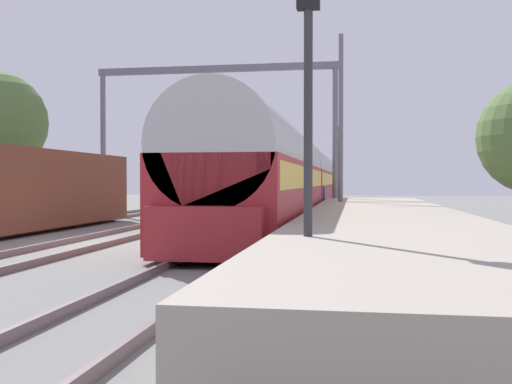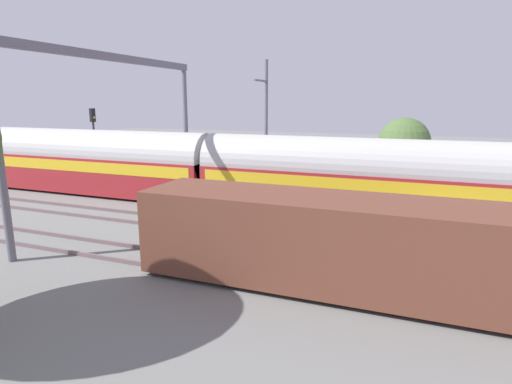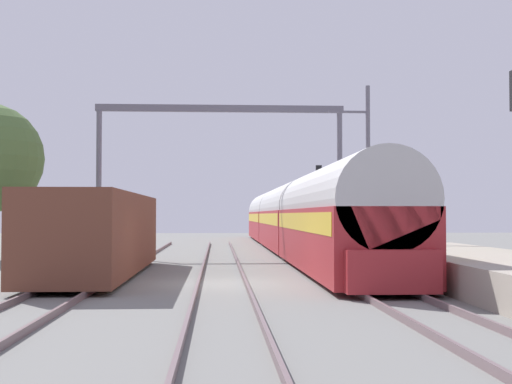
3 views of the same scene
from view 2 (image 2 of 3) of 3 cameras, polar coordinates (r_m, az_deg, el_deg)
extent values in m
plane|color=slate|center=(17.53, 24.27, -7.92)|extent=(120.00, 120.00, 0.00)
cube|color=#6B575A|center=(12.90, 25.29, -14.89)|extent=(0.08, 60.00, 0.16)
cube|color=#6B575A|center=(14.20, 24.93, -12.34)|extent=(0.08, 60.00, 0.16)
cube|color=#6B575A|center=(16.83, 24.40, -8.47)|extent=(0.08, 60.00, 0.16)
cube|color=#6B575A|center=(18.19, 24.20, -6.93)|extent=(0.08, 60.00, 0.16)
cube|color=#6B575A|center=(20.89, 23.87, -4.50)|extent=(0.08, 60.00, 0.16)
cube|color=#6B575A|center=(22.27, 23.74, -3.49)|extent=(0.08, 60.00, 0.16)
cube|color=#A39989|center=(25.18, 19.04, -0.53)|extent=(4.40, 28.00, 0.90)
cube|color=maroon|center=(21.45, 13.49, -0.11)|extent=(2.90, 16.00, 2.20)
cube|color=gold|center=(21.32, 13.58, 1.54)|extent=(2.93, 15.36, 0.64)
cylinder|color=#B6B6B6|center=(21.21, 13.67, 3.32)|extent=(2.84, 16.00, 2.84)
cube|color=maroon|center=(28.58, -20.98, 2.43)|extent=(2.90, 16.00, 2.20)
cube|color=gold|center=(28.49, -21.08, 3.68)|extent=(2.93, 15.36, 0.64)
cylinder|color=#B6B6B6|center=(28.41, -21.18, 5.02)|extent=(2.84, 16.00, 2.84)
cube|color=brown|center=(13.10, 12.14, -6.76)|extent=(2.80, 13.00, 2.70)
cube|color=black|center=(13.57, 11.89, -11.97)|extent=(2.52, 11.96, 0.10)
cylinder|color=#3A3A3A|center=(25.88, -7.57, 0.31)|extent=(0.22, 0.22, 0.85)
cube|color=#285684|center=(25.73, -7.61, 1.93)|extent=(0.45, 0.33, 0.64)
sphere|color=tan|center=(25.66, -7.64, 2.90)|extent=(0.24, 0.24, 0.24)
cylinder|color=#2D2D33|center=(30.89, -20.86, 4.82)|extent=(0.14, 0.14, 4.33)
cube|color=black|center=(30.70, -21.24, 9.66)|extent=(0.36, 0.20, 0.90)
sphere|color=yellow|center=(30.63, -21.04, 9.38)|extent=(0.16, 0.16, 0.16)
cylinder|color=slate|center=(26.59, -9.45, 7.81)|extent=(0.28, 0.28, 7.50)
cube|color=slate|center=(21.47, -18.76, 16.86)|extent=(12.93, 0.24, 0.36)
cylinder|color=slate|center=(24.74, 1.36, 8.24)|extent=(0.20, 0.20, 8.00)
cube|color=slate|center=(23.87, 0.63, 14.82)|extent=(1.80, 0.10, 0.10)
cylinder|color=#4C3826|center=(29.32, 19.08, 2.09)|extent=(0.36, 0.36, 1.80)
sphere|color=#4C6935|center=(29.05, 19.37, 6.25)|extent=(3.30, 3.30, 3.30)
camera|label=1|loc=(29.61, 56.40, -0.96)|focal=41.94mm
camera|label=3|loc=(28.44, 74.61, -4.06)|focal=49.27mm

